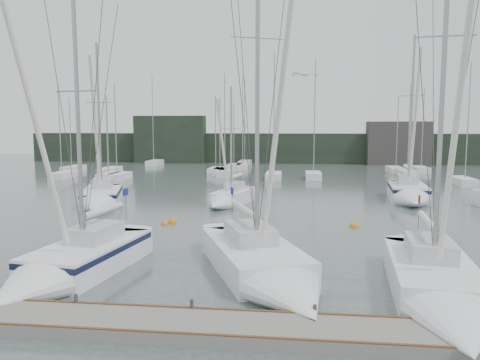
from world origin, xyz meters
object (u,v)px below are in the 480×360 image
Objects in this scene: sailboat_mid_d at (410,194)px; buoy_c at (165,224)px; buoy_b at (354,227)px; sailboat_near_right at (442,295)px; sailboat_near_left at (65,268)px; sailboat_mid_b at (227,199)px; buoy_d at (173,223)px; sailboat_mid_a at (100,199)px; sailboat_near_center at (270,273)px; buoy_a at (266,219)px.

sailboat_mid_d is 28.67× the size of buoy_c.
sailboat_mid_d reaches higher than buoy_b.
sailboat_near_right is 27.50× the size of buoy_b.
sailboat_near_left is 29.04m from sailboat_mid_d.
sailboat_mid_b is 7.38m from buoy_d.
sailboat_mid_a reaches higher than sailboat_mid_b.
sailboat_mid_d reaches higher than buoy_d.
buoy_c is at bearing -99.89° from sailboat_mid_b.
sailboat_mid_d reaches higher than sailboat_mid_a.
sailboat_near_left is at bearing -89.85° from sailboat_mid_b.
sailboat_near_right is (14.36, -1.36, -0.02)m from sailboat_near_left.
sailboat_near_right is at bearing -94.20° from sailboat_mid_d.
sailboat_near_center is 28.98× the size of buoy_d.
sailboat_near_left reaches higher than buoy_a.
sailboat_mid_d is at bearing 57.95° from sailboat_near_left.
sailboat_near_right is at bearing -37.89° from sailboat_near_center.
sailboat_near_right reaches higher than buoy_a.
sailboat_mid_d reaches higher than buoy_a.
sailboat_near_center is 1.24× the size of sailboat_mid_a.
sailboat_mid_b is at bearing 123.40° from sailboat_near_right.
buoy_c is (-3.01, -7.48, -0.50)m from sailboat_mid_b.
sailboat_near_right reaches higher than sailboat_mid_d.
buoy_d is (-13.05, 13.33, -0.57)m from sailboat_near_right.
buoy_d is at bearing 140.55° from sailboat_near_right.
buoy_d is (-6.08, -1.87, 0.00)m from buoy_a.
sailboat_mid_b is 15.19m from sailboat_mid_d.
buoy_b reaches higher than buoy_a.
sailboat_near_center reaches higher than buoy_c.
sailboat_near_center is (8.35, 0.38, -0.02)m from sailboat_near_left.
buoy_c is 0.88× the size of buoy_d.
sailboat_near_left is 22.62× the size of buoy_d.
sailboat_mid_d is (24.51, 5.39, 0.02)m from sailboat_mid_a.
sailboat_near_left is at bearing -179.24° from sailboat_near_right.
sailboat_near_left is 8.36m from sailboat_near_center.
buoy_a reaches higher than buoy_c.
sailboat_near_left is 0.97× the size of sailboat_mid_a.
buoy_a is (13.10, -2.91, -0.67)m from sailboat_mid_a.
sailboat_near_center is at bearing -65.90° from sailboat_mid_a.
sailboat_mid_b reaches higher than buoy_c.
sailboat_near_center reaches higher than buoy_d.
sailboat_mid_a is at bearing 145.75° from buoy_d.
sailboat_near_right is 30.73× the size of buoy_a.
buoy_a is (-11.40, -8.30, -0.68)m from sailboat_mid_d.
buoy_c is at bearing -142.37° from sailboat_mid_d.
sailboat_near_left reaches higher than buoy_d.
buoy_d is (7.03, -4.78, -0.67)m from sailboat_mid_a.
sailboat_near_right is (6.02, -1.74, 0.00)m from sailboat_near_center.
sailboat_mid_a is 8.60m from buoy_c.
sailboat_near_center reaches higher than sailboat_mid_b.
sailboat_mid_a is at bearing 117.10° from sailboat_near_left.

